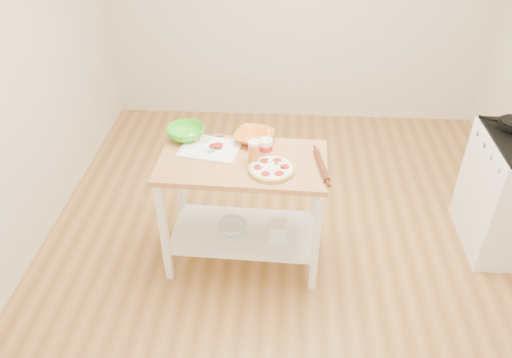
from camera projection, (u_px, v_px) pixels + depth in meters
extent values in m
cube|color=#AA773E|center=(292.00, 251.00, 3.94)|extent=(4.00, 4.50, 0.02)
cube|color=#B57D4A|center=(243.00, 162.00, 3.37)|extent=(1.16, 0.66, 0.04)
cube|color=white|center=(244.00, 232.00, 3.74)|extent=(1.08, 0.59, 0.02)
cube|color=white|center=(164.00, 233.00, 3.46)|extent=(0.05, 0.05, 0.86)
cube|color=white|center=(181.00, 188.00, 3.89)|extent=(0.05, 0.05, 0.86)
cube|color=white|center=(316.00, 243.00, 3.38)|extent=(0.05, 0.05, 0.86)
cube|color=white|center=(316.00, 196.00, 3.81)|extent=(0.05, 0.05, 0.86)
cube|color=black|center=(488.00, 119.00, 3.67)|extent=(0.14, 0.08, 0.02)
cylinder|color=tan|center=(271.00, 170.00, 3.25)|extent=(0.31, 0.31, 0.02)
cylinder|color=tan|center=(271.00, 168.00, 3.24)|extent=(0.31, 0.31, 0.01)
cylinder|color=white|center=(271.00, 168.00, 3.24)|extent=(0.27, 0.27, 0.01)
cylinder|color=#A51915|center=(285.00, 167.00, 3.24)|extent=(0.06, 0.06, 0.01)
cylinder|color=#A51915|center=(277.00, 160.00, 3.30)|extent=(0.06, 0.06, 0.01)
cylinder|color=#A51915|center=(264.00, 161.00, 3.30)|extent=(0.06, 0.06, 0.01)
cylinder|color=#A51915|center=(258.00, 167.00, 3.24)|extent=(0.06, 0.06, 0.01)
cylinder|color=#A51915|center=(265.00, 174.00, 3.18)|extent=(0.06, 0.06, 0.01)
cylinder|color=#A51915|center=(279.00, 174.00, 3.18)|extent=(0.06, 0.06, 0.01)
sphere|color=white|center=(280.00, 165.00, 3.26)|extent=(0.04, 0.04, 0.04)
sphere|color=white|center=(270.00, 162.00, 3.29)|extent=(0.04, 0.04, 0.04)
sphere|color=white|center=(261.00, 166.00, 3.25)|extent=(0.04, 0.04, 0.04)
plane|color=#175817|center=(282.00, 168.00, 3.22)|extent=(0.03, 0.03, 0.00)
plane|color=#175817|center=(276.00, 164.00, 3.27)|extent=(0.04, 0.04, 0.00)
plane|color=#175817|center=(268.00, 160.00, 3.30)|extent=(0.03, 0.03, 0.00)
plane|color=#175817|center=(259.00, 165.00, 3.25)|extent=(0.03, 0.03, 0.00)
cube|color=white|center=(210.00, 148.00, 3.46)|extent=(0.45, 0.36, 0.01)
cube|color=#F4EACC|center=(197.00, 139.00, 3.53)|extent=(0.03, 0.03, 0.02)
cube|color=#F4EACC|center=(202.00, 140.00, 3.53)|extent=(0.03, 0.03, 0.02)
cube|color=#F4EACC|center=(206.00, 140.00, 3.52)|extent=(0.03, 0.03, 0.02)
cube|color=#F4EACC|center=(199.00, 137.00, 3.56)|extent=(0.03, 0.03, 0.02)
cube|color=#F4EACC|center=(203.00, 137.00, 3.55)|extent=(0.03, 0.03, 0.02)
cube|color=#F4EACC|center=(208.00, 138.00, 3.55)|extent=(0.03, 0.03, 0.02)
cylinder|color=#A51915|center=(214.00, 146.00, 3.47)|extent=(0.07, 0.07, 0.01)
cylinder|color=#A51915|center=(216.00, 146.00, 3.46)|extent=(0.07, 0.07, 0.01)
cylinder|color=#A51915|center=(218.00, 145.00, 3.46)|extent=(0.07, 0.07, 0.01)
cube|color=teal|center=(211.00, 151.00, 3.42)|extent=(0.07, 0.07, 0.01)
cylinder|color=teal|center=(218.00, 146.00, 3.47)|extent=(0.08, 0.07, 0.01)
cube|color=silver|center=(212.00, 136.00, 3.59)|extent=(0.18, 0.08, 0.00)
cube|color=black|center=(194.00, 138.00, 3.55)|extent=(0.10, 0.05, 0.01)
imported|color=orange|center=(254.00, 137.00, 3.54)|extent=(0.33, 0.33, 0.07)
imported|color=green|center=(186.00, 133.00, 3.57)|extent=(0.33, 0.33, 0.08)
cylinder|color=orange|center=(254.00, 153.00, 3.30)|extent=(0.07, 0.07, 0.14)
cylinder|color=white|center=(254.00, 143.00, 3.25)|extent=(0.08, 0.08, 0.02)
cylinder|color=white|center=(266.00, 147.00, 3.38)|extent=(0.09, 0.09, 0.11)
cylinder|color=red|center=(266.00, 147.00, 3.38)|extent=(0.09, 0.09, 0.04)
cylinder|color=silver|center=(269.00, 136.00, 3.33)|extent=(0.01, 0.06, 0.12)
cylinder|color=#592814|center=(321.00, 165.00, 3.27)|extent=(0.10, 0.35, 0.04)
imported|color=silver|center=(232.00, 227.00, 3.72)|extent=(0.23, 0.23, 0.07)
cube|color=white|center=(278.00, 230.00, 3.65)|extent=(0.13, 0.13, 0.12)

